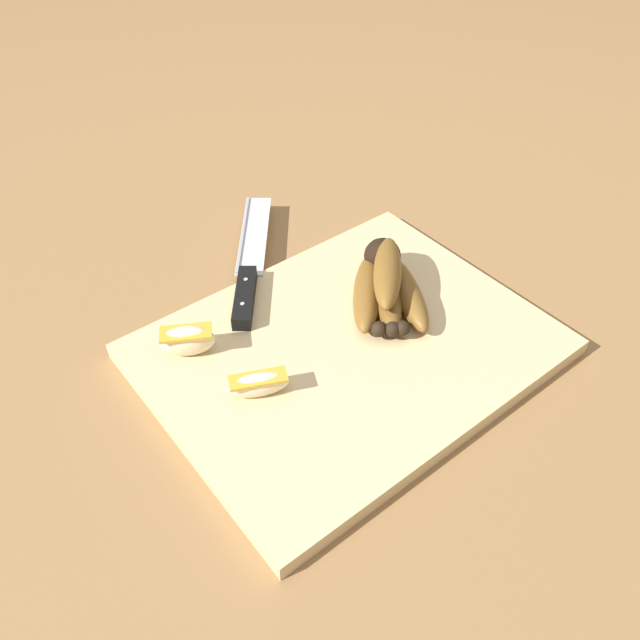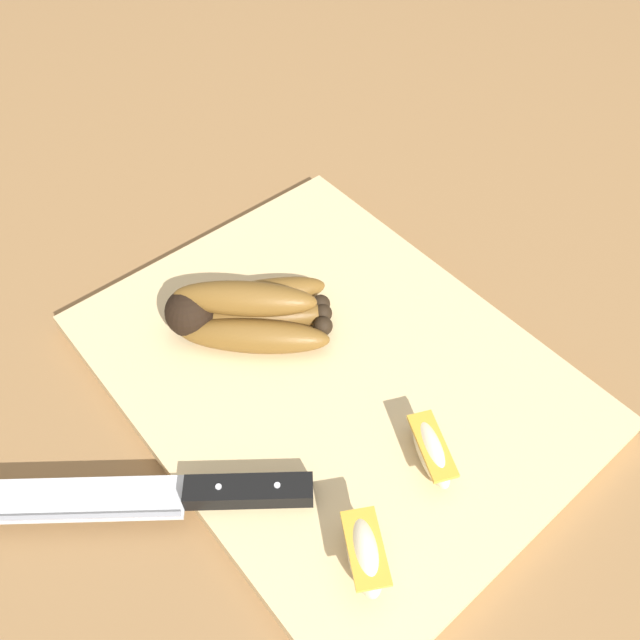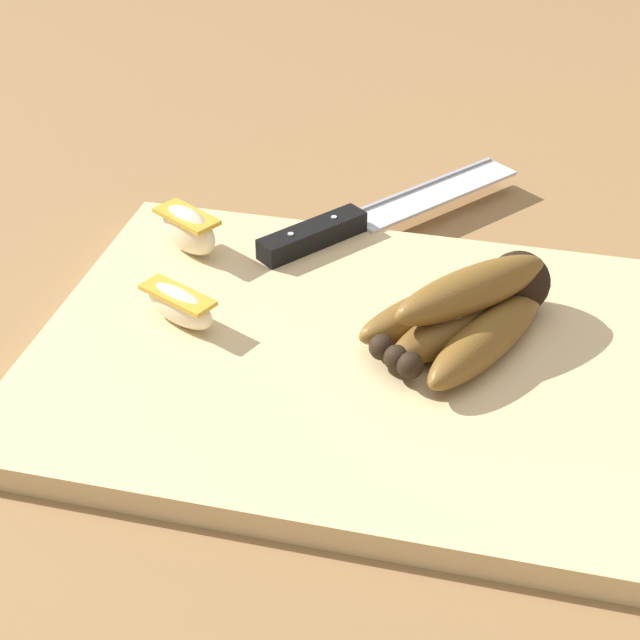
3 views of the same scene
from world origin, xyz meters
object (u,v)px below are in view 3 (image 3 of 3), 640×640
object	(u,v)px
chefs_knife	(357,220)
banana_bunch	(471,311)
apple_wedge_near	(180,303)
apple_wedge_middle	(188,229)

from	to	relation	value
chefs_knife	banana_bunch	bearing A→B (deg)	-51.33
apple_wedge_near	apple_wedge_middle	size ratio (longest dim) A/B	1.05
chefs_knife	apple_wedge_middle	xyz separation A→B (m)	(-0.13, -0.07, 0.01)
banana_bunch	chefs_knife	world-z (taller)	banana_bunch
apple_wedge_near	banana_bunch	bearing A→B (deg)	8.07
chefs_knife	apple_wedge_middle	bearing A→B (deg)	-150.59
banana_bunch	apple_wedge_near	world-z (taller)	banana_bunch
chefs_knife	apple_wedge_near	distance (m)	0.19
chefs_knife	apple_wedge_near	xyz separation A→B (m)	(-0.10, -0.17, 0.01)
banana_bunch	apple_wedge_middle	size ratio (longest dim) A/B	2.45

